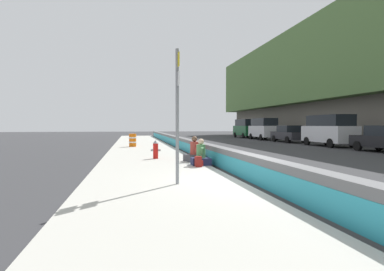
{
  "coord_description": "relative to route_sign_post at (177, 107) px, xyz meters",
  "views": [
    {
      "loc": [
        -8.39,
        3.51,
        1.71
      ],
      "look_at": [
        8.14,
        0.26,
        1.17
      ],
      "focal_mm": 29.25,
      "sensor_mm": 36.0,
      "label": 1
    }
  ],
  "objects": [
    {
      "name": "ground_plane",
      "position": [
        0.14,
        -2.28,
        -2.21
      ],
      "size": [
        160.0,
        160.0,
        0.0
      ],
      "primitive_type": "plane",
      "color": "#353538",
      "rests_on": "ground"
    },
    {
      "name": "sidewalk_strip",
      "position": [
        0.14,
        0.37,
        -2.14
      ],
      "size": [
        80.0,
        4.4,
        0.14
      ],
      "primitive_type": "cube",
      "color": "#B5B2A8",
      "rests_on": "ground_plane"
    },
    {
      "name": "jersey_barrier",
      "position": [
        0.14,
        -2.28,
        -1.79
      ],
      "size": [
        76.0,
        0.45,
        0.85
      ],
      "color": "slate",
      "rests_on": "ground_plane"
    },
    {
      "name": "route_sign_post",
      "position": [
        0.0,
        0.0,
        0.0
      ],
      "size": [
        0.44,
        0.09,
        3.6
      ],
      "color": "gray",
      "rests_on": "sidewalk_strip"
    },
    {
      "name": "fire_hydrant",
      "position": [
        6.54,
        0.07,
        -1.62
      ],
      "size": [
        0.26,
        0.46,
        0.88
      ],
      "color": "red",
      "rests_on": "sidewalk_strip"
    },
    {
      "name": "seated_person_foreground",
      "position": [
        3.83,
        -1.51,
        -1.75
      ],
      "size": [
        0.67,
        0.76,
        1.04
      ],
      "color": "#23284C",
      "rests_on": "sidewalk_strip"
    },
    {
      "name": "seated_person_middle",
      "position": [
        5.17,
        -1.52,
        -1.73
      ],
      "size": [
        0.88,
        0.96,
        1.1
      ],
      "color": "#424247",
      "rests_on": "sidewalk_strip"
    },
    {
      "name": "backpack",
      "position": [
        3.3,
        -1.3,
        -1.88
      ],
      "size": [
        0.32,
        0.28,
        0.4
      ],
      "color": "maroon",
      "rests_on": "sidewalk_strip"
    },
    {
      "name": "construction_barrel",
      "position": [
        15.2,
        1.08,
        -1.59
      ],
      "size": [
        0.54,
        0.54,
        0.95
      ],
      "color": "orange",
      "rests_on": "sidewalk_strip"
    },
    {
      "name": "parked_car_fourth",
      "position": [
        14.55,
        -14.63,
        -0.86
      ],
      "size": [
        5.12,
        2.14,
        2.56
      ],
      "color": "silver",
      "rests_on": "ground_plane"
    },
    {
      "name": "parked_car_midline",
      "position": [
        20.85,
        -14.47,
        -1.35
      ],
      "size": [
        4.51,
        1.96,
        1.71
      ],
      "color": "#28282D",
      "rests_on": "ground_plane"
    },
    {
      "name": "parked_car_far",
      "position": [
        26.74,
        -14.39,
        -0.86
      ],
      "size": [
        5.16,
        2.22,
        2.56
      ],
      "color": "silver",
      "rests_on": "ground_plane"
    },
    {
      "name": "parked_car_farther",
      "position": [
        32.69,
        -14.41,
        -0.86
      ],
      "size": [
        5.1,
        2.11,
        2.56
      ],
      "color": "#145128",
      "rests_on": "ground_plane"
    }
  ]
}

